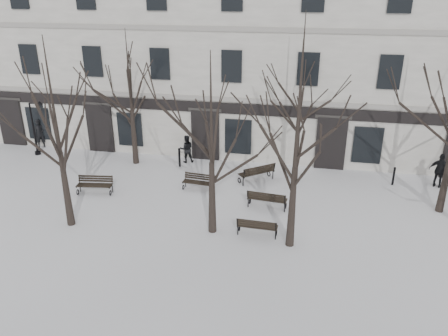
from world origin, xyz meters
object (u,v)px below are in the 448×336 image
(tree_2, at_px, (298,125))
(bench_1, at_px, (267,199))
(bench_4, at_px, (257,172))
(tree_1, at_px, (211,125))
(bench_2, at_px, (257,226))
(tree_0, at_px, (54,114))
(lamp_post, at_px, (36,124))
(bench_0, at_px, (95,184))
(bench_3, at_px, (199,182))

(tree_2, distance_m, bench_1, 5.36)
(bench_4, bearing_deg, tree_1, 37.99)
(tree_2, distance_m, bench_2, 4.64)
(bench_2, distance_m, bench_4, 5.31)
(bench_1, bearing_deg, tree_2, 118.77)
(tree_0, xyz_separation_m, bench_2, (7.85, 0.68, -4.41))
(tree_2, bearing_deg, lamp_post, 155.69)
(tree_0, height_order, tree_2, tree_2)
(bench_0, bearing_deg, bench_4, 12.94)
(tree_1, distance_m, bench_4, 6.74)
(bench_2, xyz_separation_m, bench_3, (-3.40, 3.71, -0.01))
(tree_0, bearing_deg, bench_0, 97.55)
(bench_0, relative_size, lamp_post, 0.54)
(bench_0, distance_m, bench_2, 8.57)
(tree_1, relative_size, bench_0, 4.13)
(bench_0, relative_size, bench_2, 1.08)
(tree_1, bearing_deg, bench_0, 159.92)
(tree_1, xyz_separation_m, bench_0, (-6.41, 2.34, -4.10))
(bench_1, bearing_deg, bench_4, -68.47)
(tree_0, distance_m, bench_0, 5.33)
(tree_1, xyz_separation_m, bench_1, (1.96, 2.44, -4.08))
(tree_2, bearing_deg, bench_4, 110.01)
(tree_0, relative_size, lamp_post, 2.36)
(tree_0, distance_m, bench_1, 9.60)
(tree_0, bearing_deg, bench_4, 39.75)
(bench_1, distance_m, bench_2, 2.43)
(tree_0, relative_size, bench_3, 4.77)
(tree_0, height_order, bench_4, tree_0)
(tree_0, relative_size, tree_1, 1.06)
(tree_1, distance_m, bench_2, 4.51)
(tree_1, bearing_deg, tree_2, -6.89)
(bench_4, bearing_deg, bench_2, 57.82)
(bench_2, distance_m, lamp_post, 15.39)
(bench_3, distance_m, lamp_post, 10.94)
(lamp_post, bearing_deg, tree_1, -28.35)
(bench_0, height_order, bench_4, bench_4)
(bench_1, bearing_deg, bench_2, 92.50)
(tree_0, xyz_separation_m, bench_0, (-0.40, 3.00, -4.38))
(tree_0, bearing_deg, lamp_post, 130.12)
(tree_2, distance_m, lamp_post, 16.97)
(bench_2, relative_size, bench_3, 1.01)
(tree_2, relative_size, bench_0, 4.41)
(tree_0, relative_size, bench_0, 4.39)
(bench_4, bearing_deg, bench_3, -9.93)
(bench_1, relative_size, bench_4, 0.97)
(tree_0, distance_m, bench_4, 10.24)
(tree_2, distance_m, bench_4, 7.43)
(bench_0, bearing_deg, tree_2, -24.17)
(bench_4, height_order, lamp_post, lamp_post)
(tree_1, xyz_separation_m, tree_2, (3.19, -0.39, 0.31))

